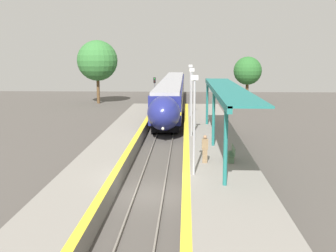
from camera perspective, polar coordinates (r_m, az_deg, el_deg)
ground_plane at (r=21.95m, az=-2.53°, el=-9.26°), size 120.00×120.00×0.00m
rail_left at (r=22.00m, az=-4.42°, el=-9.03°), size 0.08×90.00×0.15m
rail_right at (r=21.88m, az=-0.63°, el=-9.11°), size 0.08×90.00×0.15m
train at (r=55.27m, az=0.54°, el=4.61°), size 2.90×44.35×3.87m
platform_right at (r=21.81m, az=7.52°, el=-8.12°), size 4.20×64.00×0.98m
platform_left at (r=22.30m, az=-10.90°, el=-7.81°), size 3.07×64.00×0.98m
platform_bench at (r=24.81m, az=8.58°, el=-3.67°), size 0.44×1.50×0.89m
person_waiting at (r=24.18m, az=5.03°, el=-3.07°), size 0.36×0.22×1.61m
railway_signal at (r=52.42m, az=-1.83°, el=4.79°), size 0.28×0.28×4.30m
lamppost_near at (r=21.35m, az=3.57°, el=1.03°), size 0.36×0.20×5.13m
lamppost_mid at (r=31.75m, az=3.23°, el=3.89°), size 0.36×0.20×5.13m
lamppost_far at (r=42.19m, az=3.05°, el=5.33°), size 0.36×0.20×5.13m
station_canopy at (r=28.46m, az=7.43°, el=4.76°), size 2.02×20.72×3.98m
background_tree_left at (r=62.26m, az=-9.54°, el=8.72°), size 5.83×5.83×9.13m
background_tree_right at (r=64.33m, az=10.73°, el=7.35°), size 4.19×4.19×6.79m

